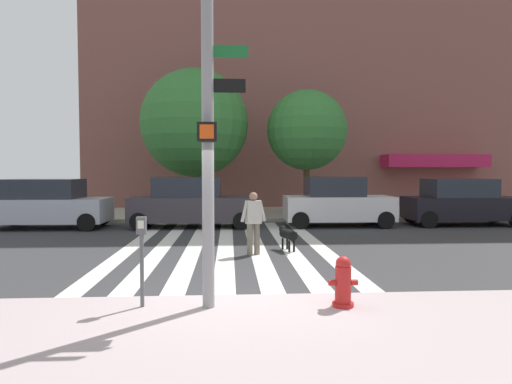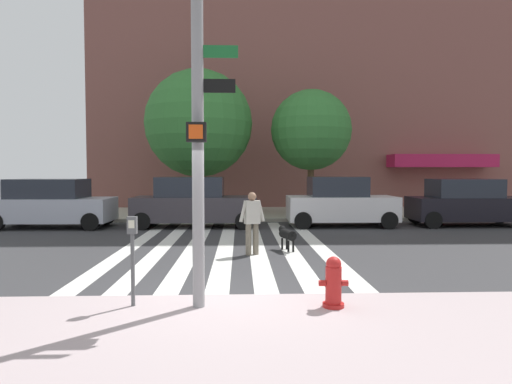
{
  "view_description": "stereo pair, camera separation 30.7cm",
  "coord_description": "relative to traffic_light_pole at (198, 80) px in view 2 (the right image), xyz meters",
  "views": [
    {
      "loc": [
        -0.01,
        -7.23,
        2.2
      ],
      "look_at": [
        0.77,
        5.6,
        1.58
      ],
      "focal_mm": 31.06,
      "sensor_mm": 36.0,
      "label": 1
    },
    {
      "loc": [
        0.3,
        -7.24,
        2.2
      ],
      "look_at": [
        0.77,
        5.6,
        1.58
      ],
      "focal_mm": 31.06,
      "sensor_mm": 36.0,
      "label": 2
    }
  ],
  "objects": [
    {
      "name": "parked_car_fourth_in_line",
      "position": [
        9.66,
        10.72,
        -2.61
      ],
      "size": [
        4.51,
        1.94,
        1.87
      ],
      "color": "black",
      "rests_on": "ground_plane"
    },
    {
      "name": "sidewalk_near",
      "position": [
        0.32,
        -1.82,
        -3.45
      ],
      "size": [
        60.0,
        5.0,
        0.15
      ],
      "primitive_type": "cube",
      "color": "#B09EA0",
      "rests_on": "ground_plane"
    },
    {
      "name": "crosswalk_stripes",
      "position": [
        0.2,
        6.5,
        -3.52
      ],
      "size": [
        5.85,
        11.04,
        0.01
      ],
      "color": "silver",
      "rests_on": "ground_plane"
    },
    {
      "name": "street_tree_nearest",
      "position": [
        -1.3,
        14.23,
        0.88
      ],
      "size": [
        4.99,
        4.99,
        6.75
      ],
      "color": "#4C3823",
      "rests_on": "sidewalk_far"
    },
    {
      "name": "apartment_block",
      "position": [
        9.57,
        25.07,
        9.44
      ],
      "size": [
        34.91,
        14.91,
        25.94
      ],
      "color": "brown",
      "rests_on": "ground_plane"
    },
    {
      "name": "sidewalk_far",
      "position": [
        0.32,
        15.32,
        -3.45
      ],
      "size": [
        80.0,
        6.0,
        0.15
      ],
      "primitive_type": "cube",
      "color": "#ABA796",
      "rests_on": "ground_plane"
    },
    {
      "name": "parked_car_third_in_line",
      "position": [
        4.57,
        10.72,
        -2.59
      ],
      "size": [
        4.24,
        1.97,
        1.96
      ],
      "color": "silver",
      "rests_on": "ground_plane"
    },
    {
      "name": "traffic_light_pole",
      "position": [
        0.0,
        0.0,
        0.0
      ],
      "size": [
        0.74,
        0.46,
        5.8
      ],
      "color": "gray",
      "rests_on": "sidewalk_near"
    },
    {
      "name": "parking_meter_curbside",
      "position": [
        -1.01,
        0.12,
        -2.49
      ],
      "size": [
        0.14,
        0.11,
        1.36
      ],
      "color": "#515456",
      "rests_on": "sidewalk_near"
    },
    {
      "name": "ground_plane",
      "position": [
        0.32,
        6.5,
        -3.52
      ],
      "size": [
        160.0,
        160.0,
        0.0
      ],
      "primitive_type": "plane",
      "color": "#353538"
    },
    {
      "name": "street_tree_middle",
      "position": [
        3.93,
        14.03,
        0.56
      ],
      "size": [
        3.74,
        3.74,
        5.82
      ],
      "color": "#4C3823",
      "rests_on": "sidewalk_far"
    },
    {
      "name": "fire_hydrant",
      "position": [
        2.02,
        -0.04,
        -3.0
      ],
      "size": [
        0.44,
        0.32,
        0.76
      ],
      "color": "red",
      "rests_on": "sidewalk_near"
    },
    {
      "name": "dog_on_leash",
      "position": [
        1.9,
        5.5,
        -3.08
      ],
      "size": [
        0.46,
        1.02,
        0.65
      ],
      "color": "black",
      "rests_on": "ground_plane"
    },
    {
      "name": "parked_car_near_curb",
      "position": [
        -6.63,
        10.72,
        -2.59
      ],
      "size": [
        4.44,
        2.09,
        1.88
      ],
      "color": "#AFB4C5",
      "rests_on": "ground_plane"
    },
    {
      "name": "pedestrian_dog_walker",
      "position": [
        0.93,
        4.91,
        -2.59
      ],
      "size": [
        0.7,
        0.34,
        1.64
      ],
      "color": "#6B6051",
      "rests_on": "ground_plane"
    },
    {
      "name": "parked_car_behind_first",
      "position": [
        -1.18,
        10.72,
        -2.59
      ],
      "size": [
        4.77,
        1.94,
        1.96
      ],
      "color": "#363238",
      "rests_on": "ground_plane"
    }
  ]
}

